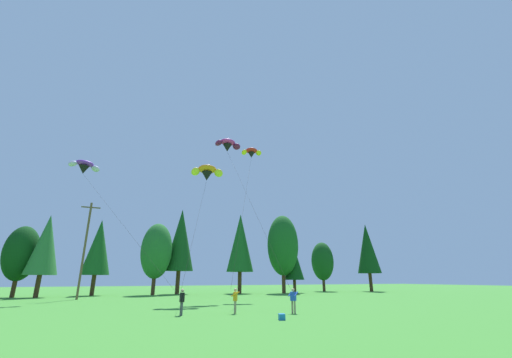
% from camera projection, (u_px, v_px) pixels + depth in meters
% --- Properties ---
extents(treeline_tree_c, '(4.31, 4.31, 9.31)m').
position_uv_depth(treeline_tree_c, '(21.00, 253.00, 43.25)').
color(treeline_tree_c, '#472D19').
rests_on(treeline_tree_c, ground_plane).
extents(treeline_tree_d, '(3.98, 3.98, 10.83)m').
position_uv_depth(treeline_tree_d, '(46.00, 244.00, 43.18)').
color(treeline_tree_d, '#472D19').
rests_on(treeline_tree_d, ground_plane).
extents(treeline_tree_e, '(4.03, 4.03, 11.05)m').
position_uv_depth(treeline_tree_e, '(98.00, 247.00, 48.06)').
color(treeline_tree_e, '#472D19').
rests_on(treeline_tree_e, ground_plane).
extents(treeline_tree_f, '(4.69, 4.69, 10.72)m').
position_uv_depth(treeline_tree_f, '(156.00, 251.00, 49.62)').
color(treeline_tree_f, '#472D19').
rests_on(treeline_tree_f, ground_plane).
extents(treeline_tree_g, '(4.60, 4.60, 13.62)m').
position_uv_depth(treeline_tree_g, '(181.00, 240.00, 52.83)').
color(treeline_tree_g, '#472D19').
rests_on(treeline_tree_g, ground_plane).
extents(treeline_tree_h, '(4.52, 4.52, 13.27)m').
position_uv_depth(treeline_tree_h, '(240.00, 242.00, 55.08)').
color(treeline_tree_h, '#472D19').
rests_on(treeline_tree_h, ground_plane).
extents(treeline_tree_i, '(5.35, 5.35, 13.14)m').
position_uv_depth(treeline_tree_i, '(283.00, 245.00, 55.74)').
color(treeline_tree_i, '#472D19').
rests_on(treeline_tree_i, ground_plane).
extents(treeline_tree_j, '(3.43, 3.43, 8.30)m').
position_uv_depth(treeline_tree_j, '(294.00, 262.00, 56.02)').
color(treeline_tree_j, '#472D19').
rests_on(treeline_tree_j, ground_plane).
extents(treeline_tree_k, '(4.32, 4.32, 9.34)m').
position_uv_depth(treeline_tree_k, '(322.00, 261.00, 63.40)').
color(treeline_tree_k, '#472D19').
rests_on(treeline_tree_k, ground_plane).
extents(treeline_tree_l, '(4.44, 4.44, 12.91)m').
position_uv_depth(treeline_tree_l, '(367.00, 248.00, 63.35)').
color(treeline_tree_l, '#472D19').
rests_on(treeline_tree_l, ground_plane).
extents(utility_pole, '(2.20, 0.26, 11.61)m').
position_uv_depth(utility_pole, '(85.00, 247.00, 39.12)').
color(utility_pole, brown).
rests_on(utility_pole, ground_plane).
extents(kite_flyer_near, '(0.28, 0.58, 1.69)m').
position_uv_depth(kite_flyer_near, '(182.00, 300.00, 21.50)').
color(kite_flyer_near, '#4C4C51').
rests_on(kite_flyer_near, ground_plane).
extents(kite_flyer_mid, '(0.74, 0.76, 1.69)m').
position_uv_depth(kite_flyer_mid, '(235.00, 299.00, 22.70)').
color(kite_flyer_mid, gray).
rests_on(kite_flyer_mid, ground_plane).
extents(kite_flyer_far, '(0.75, 0.76, 1.69)m').
position_uv_depth(kite_flyer_far, '(293.00, 298.00, 22.79)').
color(kite_flyer_far, gray).
rests_on(kite_flyer_far, ground_plane).
extents(parafoil_kite_high_purple, '(10.89, 20.46, 15.19)m').
position_uv_depth(parafoil_kite_high_purple, '(84.00, 167.00, 39.20)').
color(parafoil_kite_high_purple, purple).
extents(parafoil_kite_mid_red_yellow, '(10.02, 17.45, 18.86)m').
position_uv_depth(parafoil_kite_mid_red_yellow, '(251.00, 153.00, 46.06)').
color(parafoil_kite_mid_red_yellow, red).
extents(parafoil_kite_far_magenta, '(3.93, 18.63, 19.29)m').
position_uv_depth(parafoil_kite_far_magenta, '(228.00, 145.00, 44.10)').
color(parafoil_kite_far_magenta, '#D12893').
extents(parafoil_kite_low_orange, '(6.32, 12.44, 13.89)m').
position_uv_depth(parafoil_kite_low_orange, '(207.00, 172.00, 37.04)').
color(parafoil_kite_low_orange, orange).
extents(picnic_cooler, '(0.51, 0.61, 0.34)m').
position_uv_depth(picnic_cooler, '(282.00, 317.00, 19.03)').
color(picnic_cooler, '#1E70B7').
rests_on(picnic_cooler, ground_plane).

